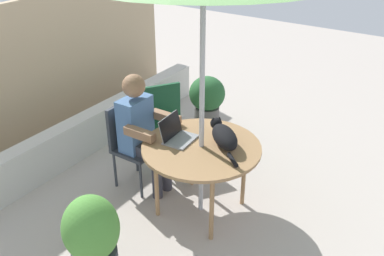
% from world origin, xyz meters
% --- Properties ---
extents(ground_plane, '(14.00, 14.00, 0.00)m').
position_xyz_m(ground_plane, '(0.00, 0.00, 0.00)').
color(ground_plane, '#ADA399').
extents(fence_back, '(4.86, 0.08, 1.68)m').
position_xyz_m(fence_back, '(0.00, 2.44, 0.84)').
color(fence_back, tan).
rests_on(fence_back, ground).
extents(planter_wall_low, '(4.37, 0.20, 0.46)m').
position_xyz_m(planter_wall_low, '(0.00, 1.70, 0.23)').
color(planter_wall_low, beige).
rests_on(planter_wall_low, ground).
extents(patio_table, '(1.07, 1.07, 0.71)m').
position_xyz_m(patio_table, '(0.00, 0.00, 0.65)').
color(patio_table, '#9E754C').
rests_on(patio_table, ground).
extents(chair_occupied, '(0.40, 0.40, 0.88)m').
position_xyz_m(chair_occupied, '(0.00, 0.84, 0.51)').
color(chair_occupied, '#33383F').
rests_on(chair_occupied, ground).
extents(chair_empty, '(0.56, 0.56, 0.88)m').
position_xyz_m(chair_empty, '(0.54, 0.80, 0.51)').
color(chair_empty, '#194C2D').
rests_on(chair_empty, ground).
extents(person_seated, '(0.48, 0.48, 1.22)m').
position_xyz_m(person_seated, '(0.00, 0.69, 0.68)').
color(person_seated, '#4C72A5').
rests_on(person_seated, ground).
extents(laptop, '(0.31, 0.27, 0.21)m').
position_xyz_m(laptop, '(-0.03, 0.26, 0.77)').
color(laptop, gray).
rests_on(laptop, patio_table).
extents(cat, '(0.48, 0.50, 0.17)m').
position_xyz_m(cat, '(0.14, -0.15, 0.79)').
color(cat, black).
rests_on(cat, patio_table).
extents(potted_plant_near_fence, '(0.45, 0.45, 0.74)m').
position_xyz_m(potted_plant_near_fence, '(1.36, 0.78, 0.42)').
color(potted_plant_near_fence, '#595654').
rests_on(potted_plant_near_fence, ground).
extents(potted_plant_by_chair, '(0.41, 0.41, 0.83)m').
position_xyz_m(potted_plant_by_chair, '(-1.21, 0.16, 0.45)').
color(potted_plant_by_chair, '#33383D').
rests_on(potted_plant_by_chair, ground).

